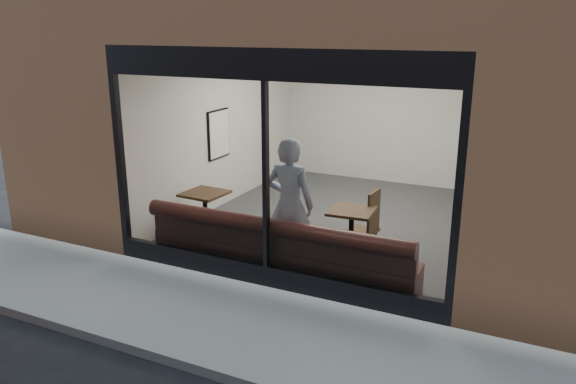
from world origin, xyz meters
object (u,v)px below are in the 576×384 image
at_px(cafe_table_left, 205,194).
at_px(cafe_chair_right, 362,231).
at_px(banquette, 280,260).
at_px(person, 290,205).
at_px(cafe_table_right, 352,211).

xyz_separation_m(cafe_table_left, cafe_chair_right, (2.56, 0.71, -0.50)).
bearing_deg(banquette, person, 84.53).
bearing_deg(cafe_table_right, cafe_table_left, -175.60).
height_order(person, cafe_table_left, person).
height_order(person, cafe_chair_right, person).
relative_size(cafe_table_left, cafe_table_right, 1.01).
relative_size(cafe_table_left, cafe_chair_right, 1.44).
distance_m(cafe_table_left, cafe_chair_right, 2.70).
xyz_separation_m(banquette, cafe_chair_right, (0.69, 1.60, 0.01)).
xyz_separation_m(cafe_table_right, cafe_chair_right, (0.01, 0.51, -0.50)).
bearing_deg(person, cafe_table_right, -130.45).
height_order(person, cafe_table_right, person).
distance_m(banquette, cafe_table_left, 2.13).
xyz_separation_m(person, cafe_table_left, (-1.89, 0.62, -0.25)).
height_order(banquette, cafe_chair_right, banquette).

